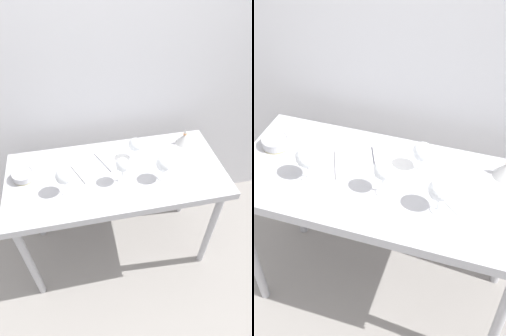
# 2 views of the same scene
# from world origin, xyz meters

# --- Properties ---
(ground_plane) EXTENTS (6.00, 6.00, 0.00)m
(ground_plane) POSITION_xyz_m (0.00, 0.00, 0.00)
(ground_plane) COLOR gray
(back_wall) EXTENTS (3.80, 0.04, 2.60)m
(back_wall) POSITION_xyz_m (0.00, 0.49, 1.30)
(back_wall) COLOR silver
(back_wall) RESTS_ON ground_plane
(steel_counter) EXTENTS (1.40, 0.65, 0.90)m
(steel_counter) POSITION_xyz_m (0.00, -0.01, 0.79)
(steel_counter) COLOR #A9A9AE
(steel_counter) RESTS_ON ground_plane
(wine_glass_near_left) EXTENTS (0.10, 0.10, 0.18)m
(wine_glass_near_left) POSITION_xyz_m (-0.32, -0.09, 1.02)
(wine_glass_near_left) COLOR white
(wine_glass_near_left) RESTS_ON steel_counter
(wine_glass_far_right) EXTENTS (0.09, 0.09, 0.16)m
(wine_glass_far_right) POSITION_xyz_m (0.15, 0.12, 1.01)
(wine_glass_far_right) COLOR white
(wine_glass_far_right) RESTS_ON steel_counter
(wine_glass_near_center) EXTENTS (0.09, 0.09, 0.18)m
(wine_glass_near_center) POSITION_xyz_m (0.03, -0.08, 1.03)
(wine_glass_near_center) COLOR white
(wine_glass_near_center) RESTS_ON steel_counter
(wine_glass_near_right) EXTENTS (0.10, 0.10, 0.17)m
(wine_glass_near_right) POSITION_xyz_m (0.28, -0.11, 1.02)
(wine_glass_near_right) COLOR white
(wine_glass_near_right) RESTS_ON steel_counter
(open_notebook) EXTENTS (0.42, 0.34, 0.01)m
(open_notebook) POSITION_xyz_m (-0.08, 0.10, 0.90)
(open_notebook) COLOR white
(open_notebook) RESTS_ON steel_counter
(tasting_sheet_upper) EXTENTS (0.29, 0.30, 0.00)m
(tasting_sheet_upper) POSITION_xyz_m (0.42, 0.02, 0.90)
(tasting_sheet_upper) COLOR white
(tasting_sheet_upper) RESTS_ON steel_counter
(tasting_sheet_lower) EXTENTS (0.16, 0.21, 0.00)m
(tasting_sheet_lower) POSITION_xyz_m (-0.36, 0.15, 0.90)
(tasting_sheet_lower) COLOR white
(tasting_sheet_lower) RESTS_ON steel_counter
(tasting_bowl) EXTENTS (0.14, 0.14, 0.05)m
(tasting_bowl) POSITION_xyz_m (-0.58, 0.06, 0.93)
(tasting_bowl) COLOR #DBCC66
(tasting_bowl) RESTS_ON steel_counter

